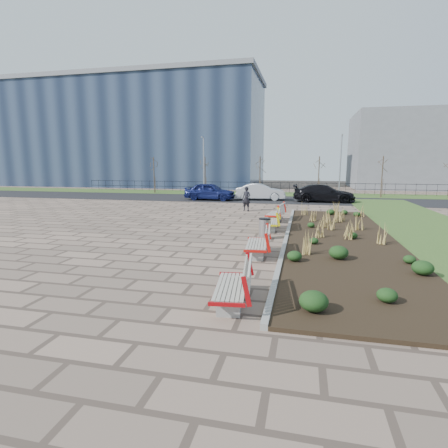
% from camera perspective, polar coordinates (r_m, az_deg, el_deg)
% --- Properties ---
extents(ground, '(120.00, 120.00, 0.00)m').
position_cam_1_polar(ground, '(11.95, -10.34, -6.38)').
color(ground, '#846B5A').
rests_on(ground, ground).
extents(planting_bed, '(4.50, 18.00, 0.10)m').
position_cam_1_polar(planting_bed, '(15.95, 18.58, -2.46)').
color(planting_bed, black).
rests_on(planting_bed, ground).
extents(planting_curb, '(0.16, 18.00, 0.15)m').
position_cam_1_polar(planting_curb, '(15.87, 10.19, -2.07)').
color(planting_curb, gray).
rests_on(planting_curb, ground).
extents(grass_verge_far, '(80.00, 5.00, 0.04)m').
position_cam_1_polar(grass_verge_far, '(38.94, 6.09, 4.94)').
color(grass_verge_far, '#33511E').
rests_on(grass_verge_far, ground).
extents(road, '(80.00, 7.00, 0.02)m').
position_cam_1_polar(road, '(33.01, 4.84, 4.07)').
color(road, black).
rests_on(road, ground).
extents(bench_a, '(1.15, 2.19, 1.00)m').
position_cam_1_polar(bench_a, '(8.35, 1.13, -9.80)').
color(bench_a, '#A60B0F').
rests_on(bench_a, ground).
extents(bench_b, '(1.08, 2.17, 1.00)m').
position_cam_1_polar(bench_b, '(12.70, 5.36, -2.97)').
color(bench_b, red).
rests_on(bench_b, ground).
extents(bench_c, '(1.01, 2.14, 1.00)m').
position_cam_1_polar(bench_c, '(17.62, 7.53, 0.59)').
color(bench_c, yellow).
rests_on(bench_c, ground).
extents(bench_d, '(1.10, 2.18, 1.00)m').
position_cam_1_polar(bench_d, '(20.53, 8.32, 1.88)').
color(bench_d, red).
rests_on(bench_d, ground).
extents(litter_bin, '(0.51, 0.51, 0.90)m').
position_cam_1_polar(litter_bin, '(15.57, 6.65, -0.80)').
color(litter_bin, '#B2B2B7').
rests_on(litter_bin, ground).
extents(pedestrian, '(0.71, 0.55, 1.71)m').
position_cam_1_polar(pedestrian, '(24.77, 3.68, 4.14)').
color(pedestrian, black).
rests_on(pedestrian, ground).
extents(car_blue, '(4.68, 2.03, 1.57)m').
position_cam_1_polar(car_blue, '(31.99, -2.32, 5.34)').
color(car_blue, '#131A53').
rests_on(car_blue, road).
extents(car_silver, '(4.66, 2.14, 1.48)m').
position_cam_1_polar(car_silver, '(32.18, 5.95, 5.25)').
color(car_silver, '#B4B7BC').
rests_on(car_silver, road).
extents(car_black, '(5.26, 2.22, 1.52)m').
position_cam_1_polar(car_black, '(31.53, 15.97, 4.86)').
color(car_black, black).
rests_on(car_black, road).
extents(tree_a, '(1.40, 1.40, 4.00)m').
position_cam_1_polar(tree_a, '(40.60, -11.35, 7.86)').
color(tree_a, '#4C3D2D').
rests_on(tree_a, grass_verge_far).
extents(tree_b, '(1.40, 1.40, 4.00)m').
position_cam_1_polar(tree_b, '(38.53, -3.10, 7.94)').
color(tree_b, '#4C3D2D').
rests_on(tree_b, grass_verge_far).
extents(tree_c, '(1.40, 1.40, 4.00)m').
position_cam_1_polar(tree_c, '(37.33, 5.87, 7.84)').
color(tree_c, '#4C3D2D').
rests_on(tree_c, grass_verge_far).
extents(tree_d, '(1.40, 1.40, 4.00)m').
position_cam_1_polar(tree_d, '(37.07, 15.19, 7.54)').
color(tree_d, '#4C3D2D').
rests_on(tree_d, grass_verge_far).
extents(tree_e, '(1.40, 1.40, 4.00)m').
position_cam_1_polar(tree_e, '(37.78, 24.39, 7.05)').
color(tree_e, '#4C3D2D').
rests_on(tree_e, grass_verge_far).
extents(lamp_west, '(0.24, 0.60, 6.00)m').
position_cam_1_polar(lamp_west, '(38.03, -3.33, 9.42)').
color(lamp_west, gray).
rests_on(lamp_west, grass_verge_far).
extents(lamp_east, '(0.24, 0.60, 6.00)m').
position_cam_1_polar(lamp_east, '(36.69, 18.45, 8.92)').
color(lamp_east, gray).
rests_on(lamp_east, grass_verge_far).
extents(railing_fence, '(44.00, 0.10, 1.20)m').
position_cam_1_polar(railing_fence, '(40.38, 6.37, 5.99)').
color(railing_fence, black).
rests_on(railing_fence, grass_verge_far).
extents(building_glass, '(40.00, 14.00, 15.00)m').
position_cam_1_polar(building_glass, '(57.25, -15.27, 13.70)').
color(building_glass, '#192338').
rests_on(building_glass, ground).
extents(building_grey, '(18.00, 12.00, 10.00)m').
position_cam_1_polar(building_grey, '(54.76, 29.76, 10.34)').
color(building_grey, slate).
rests_on(building_grey, ground).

